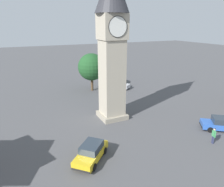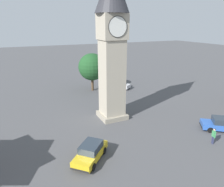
{
  "view_description": "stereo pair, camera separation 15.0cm",
  "coord_description": "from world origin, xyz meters",
  "px_view_note": "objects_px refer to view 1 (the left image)",
  "views": [
    {
      "loc": [
        -10.47,
        -22.11,
        11.45
      ],
      "look_at": [
        0.0,
        0.0,
        3.23
      ],
      "focal_mm": 33.19,
      "sensor_mm": 36.0,
      "label": 1
    },
    {
      "loc": [
        -10.33,
        -22.18,
        11.45
      ],
      "look_at": [
        0.0,
        0.0,
        3.23
      ],
      "focal_mm": 33.19,
      "sensor_mm": 36.0,
      "label": 2
    }
  ],
  "objects_px": {
    "car_silver_kerb": "(91,152)",
    "pedestrian": "(214,134)",
    "car_blue_kerb": "(221,124)",
    "tree": "(92,67)",
    "clock_tower": "(112,34)",
    "car_red_corner": "(119,84)"
  },
  "relations": [
    {
      "from": "car_silver_kerb",
      "to": "tree",
      "type": "bearing_deg",
      "value": 69.63
    },
    {
      "from": "car_blue_kerb",
      "to": "pedestrian",
      "type": "height_order",
      "value": "pedestrian"
    },
    {
      "from": "clock_tower",
      "to": "tree",
      "type": "bearing_deg",
      "value": 82.09
    },
    {
      "from": "clock_tower",
      "to": "pedestrian",
      "type": "distance_m",
      "value": 15.17
    },
    {
      "from": "car_red_corner",
      "to": "tree",
      "type": "xyz_separation_m",
      "value": [
        -4.94,
        0.9,
        3.53
      ]
    },
    {
      "from": "car_red_corner",
      "to": "car_blue_kerb",
      "type": "bearing_deg",
      "value": -80.97
    },
    {
      "from": "car_blue_kerb",
      "to": "tree",
      "type": "bearing_deg",
      "value": 111.59
    },
    {
      "from": "car_blue_kerb",
      "to": "car_red_corner",
      "type": "distance_m",
      "value": 19.6
    },
    {
      "from": "clock_tower",
      "to": "tree",
      "type": "height_order",
      "value": "clock_tower"
    },
    {
      "from": "car_silver_kerb",
      "to": "tree",
      "type": "height_order",
      "value": "tree"
    },
    {
      "from": "clock_tower",
      "to": "car_blue_kerb",
      "type": "xyz_separation_m",
      "value": [
        9.67,
        -8.36,
        -9.63
      ]
    },
    {
      "from": "car_red_corner",
      "to": "tree",
      "type": "height_order",
      "value": "tree"
    },
    {
      "from": "car_blue_kerb",
      "to": "car_silver_kerb",
      "type": "bearing_deg",
      "value": 175.65
    },
    {
      "from": "car_silver_kerb",
      "to": "car_blue_kerb",
      "type": "bearing_deg",
      "value": -4.35
    },
    {
      "from": "clock_tower",
      "to": "pedestrian",
      "type": "bearing_deg",
      "value": -56.85
    },
    {
      "from": "clock_tower",
      "to": "car_silver_kerb",
      "type": "height_order",
      "value": "clock_tower"
    },
    {
      "from": "clock_tower",
      "to": "pedestrian",
      "type": "height_order",
      "value": "clock_tower"
    },
    {
      "from": "car_blue_kerb",
      "to": "car_silver_kerb",
      "type": "xyz_separation_m",
      "value": [
        -15.12,
        1.15,
        0.0
      ]
    },
    {
      "from": "car_red_corner",
      "to": "car_silver_kerb",
      "type": "bearing_deg",
      "value": -123.47
    },
    {
      "from": "car_blue_kerb",
      "to": "tree",
      "type": "height_order",
      "value": "tree"
    },
    {
      "from": "car_silver_kerb",
      "to": "pedestrian",
      "type": "bearing_deg",
      "value": -13.02
    },
    {
      "from": "tree",
      "to": "car_red_corner",
      "type": "bearing_deg",
      "value": -10.34
    }
  ]
}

